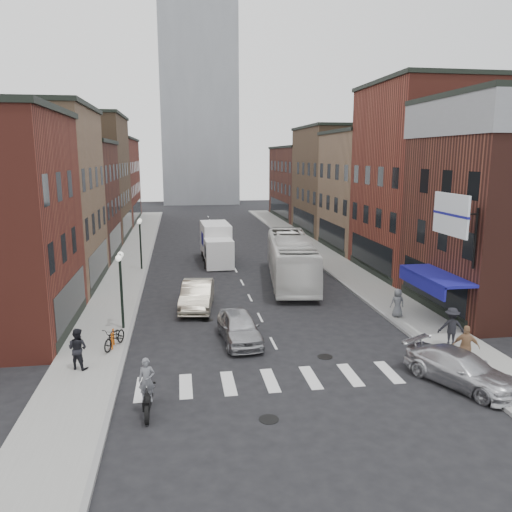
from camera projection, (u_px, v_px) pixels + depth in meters
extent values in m
plane|color=black|center=(277.00, 351.00, 23.29)|extent=(160.00, 160.00, 0.00)
cube|color=gray|center=(132.00, 260.00, 43.30)|extent=(3.00, 74.00, 0.15)
cube|color=gray|center=(321.00, 254.00, 45.87)|extent=(3.00, 74.00, 0.15)
cube|color=gray|center=(150.00, 260.00, 43.54)|extent=(0.20, 74.00, 0.16)
cube|color=gray|center=(305.00, 255.00, 45.66)|extent=(0.20, 74.00, 0.16)
cube|color=silver|center=(292.00, 379.00, 20.39)|extent=(12.00, 2.20, 0.01)
cube|color=black|center=(71.00, 300.00, 25.82)|extent=(0.08, 7.20, 2.20)
cube|color=#8D6B4D|center=(18.00, 201.00, 33.40)|extent=(10.00, 10.00, 12.00)
cube|color=black|center=(99.00, 262.00, 35.02)|extent=(0.08, 8.00, 2.20)
cube|color=black|center=(9.00, 105.00, 32.18)|extent=(10.30, 10.20, 0.30)
cube|color=#441F18|center=(55.00, 202.00, 43.28)|extent=(10.00, 10.00, 10.00)
cube|color=black|center=(116.00, 239.00, 44.71)|extent=(0.08, 8.00, 2.20)
cube|color=black|center=(50.00, 141.00, 42.26)|extent=(10.30, 10.20, 0.30)
cube|color=brown|center=(78.00, 179.00, 53.64)|extent=(10.00, 12.00, 13.00)
cube|color=black|center=(127.00, 223.00, 55.36)|extent=(0.08, 9.60, 2.20)
cube|color=black|center=(73.00, 115.00, 52.33)|extent=(10.30, 12.20, 0.30)
cube|color=maroon|center=(98.00, 182.00, 67.40)|extent=(10.00, 16.00, 11.00)
cube|color=black|center=(137.00, 210.00, 68.92)|extent=(0.08, 12.80, 2.20)
cube|color=black|center=(95.00, 139.00, 66.28)|extent=(10.30, 16.20, 0.30)
cube|color=black|center=(432.00, 285.00, 28.85)|extent=(0.08, 7.20, 2.20)
cube|color=maroon|center=(436.00, 182.00, 37.74)|extent=(10.00, 10.00, 14.00)
cube|color=black|center=(370.00, 254.00, 38.05)|extent=(0.08, 8.00, 2.20)
cube|color=black|center=(443.00, 83.00, 36.32)|extent=(10.30, 10.20, 0.30)
cube|color=#8D6B4D|center=(382.00, 193.00, 47.72)|extent=(10.00, 10.00, 11.00)
cube|color=black|center=(331.00, 234.00, 47.74)|extent=(0.08, 8.00, 2.20)
cube|color=black|center=(385.00, 132.00, 46.60)|extent=(10.30, 10.20, 0.30)
cube|color=brown|center=(345.00, 182.00, 58.27)|extent=(10.00, 12.00, 12.00)
cube|color=black|center=(303.00, 220.00, 58.39)|extent=(0.08, 9.60, 2.20)
cube|color=black|center=(347.00, 127.00, 57.06)|extent=(10.30, 12.20, 0.30)
cube|color=#441F18|center=(313.00, 184.00, 72.03)|extent=(10.00, 16.00, 10.00)
cube|color=black|center=(279.00, 208.00, 71.95)|extent=(0.08, 12.80, 2.20)
cube|color=black|center=(314.00, 147.00, 71.01)|extent=(10.30, 16.20, 0.30)
cube|color=navy|center=(436.00, 275.00, 26.56)|extent=(1.80, 5.00, 0.15)
cube|color=navy|center=(421.00, 282.00, 26.50)|extent=(0.10, 5.00, 0.70)
cylinder|color=black|center=(475.00, 239.00, 24.28)|extent=(0.12, 0.12, 3.00)
cylinder|color=black|center=(464.00, 214.00, 23.94)|extent=(1.40, 0.08, 0.08)
cube|color=silver|center=(451.00, 215.00, 23.84)|extent=(0.12, 3.00, 2.00)
cube|color=#9399A0|center=(198.00, 69.00, 93.90)|extent=(14.00, 14.00, 50.00)
cylinder|color=black|center=(122.00, 294.00, 25.65)|extent=(0.14, 0.14, 4.00)
cylinder|color=black|center=(119.00, 255.00, 25.26)|extent=(0.06, 0.90, 0.06)
sphere|color=white|center=(119.00, 258.00, 24.83)|extent=(0.32, 0.32, 0.32)
sphere|color=white|center=(121.00, 255.00, 25.70)|extent=(0.32, 0.32, 0.32)
cylinder|color=black|center=(141.00, 246.00, 39.21)|extent=(0.14, 0.14, 4.00)
cylinder|color=black|center=(139.00, 221.00, 38.82)|extent=(0.06, 0.90, 0.06)
sphere|color=white|center=(139.00, 222.00, 38.39)|extent=(0.32, 0.32, 0.32)
sphere|color=white|center=(140.00, 221.00, 39.26)|extent=(0.32, 0.32, 0.32)
cylinder|color=#D8590C|center=(112.00, 341.00, 23.00)|extent=(0.08, 0.08, 0.80)
cylinder|color=#D8590C|center=(113.00, 337.00, 23.58)|extent=(0.08, 0.08, 0.80)
cube|color=white|center=(219.00, 254.00, 40.07)|extent=(2.27, 2.45, 2.28)
cube|color=black|center=(219.00, 251.00, 40.03)|extent=(2.27, 1.35, 1.00)
cube|color=white|center=(216.00, 238.00, 43.30)|extent=(2.44, 4.82, 2.65)
cube|color=navy|center=(216.00, 238.00, 43.30)|extent=(2.38, 1.90, 1.10)
cube|color=black|center=(216.00, 256.00, 43.42)|extent=(2.20, 6.00, 0.32)
cylinder|color=black|center=(206.00, 264.00, 40.25)|extent=(0.26, 0.82, 0.82)
cylinder|color=black|center=(232.00, 263.00, 40.57)|extent=(0.26, 0.82, 0.82)
cylinder|color=black|center=(204.00, 256.00, 43.26)|extent=(0.26, 0.82, 0.82)
cylinder|color=black|center=(228.00, 255.00, 43.58)|extent=(0.26, 0.82, 0.82)
cylinder|color=black|center=(203.00, 252.00, 45.03)|extent=(0.26, 0.82, 0.82)
cylinder|color=black|center=(226.00, 251.00, 45.35)|extent=(0.26, 0.82, 0.82)
cylinder|color=black|center=(149.00, 396.00, 18.31)|extent=(0.13, 0.63, 0.63)
cylinder|color=black|center=(147.00, 415.00, 16.92)|extent=(0.13, 0.63, 0.63)
cube|color=black|center=(148.00, 399.00, 17.57)|extent=(0.30, 1.16, 0.33)
cube|color=black|center=(148.00, 383.00, 18.00)|extent=(0.53, 0.09, 0.06)
imported|color=slate|center=(147.00, 380.00, 17.32)|extent=(0.59, 0.41, 1.57)
imported|color=silver|center=(291.00, 259.00, 35.78)|extent=(4.47, 12.35, 3.36)
imported|color=#A4A4A8|center=(239.00, 327.00, 24.32)|extent=(2.08, 4.51, 1.50)
imported|color=#C1B59C|center=(197.00, 295.00, 29.64)|extent=(2.37, 5.18, 1.65)
imported|color=silver|center=(461.00, 369.00, 19.76)|extent=(3.72, 5.01, 1.35)
imported|color=black|center=(115.00, 337.00, 23.25)|extent=(1.29, 2.03, 1.01)
imported|color=black|center=(78.00, 349.00, 20.86)|extent=(0.99, 0.80, 1.77)
imported|color=black|center=(451.00, 327.00, 23.38)|extent=(1.32, 0.90, 1.86)
imported|color=#9B724F|center=(466.00, 347.00, 20.98)|extent=(1.21, 0.98, 1.85)
imported|color=#55575C|center=(397.00, 303.00, 27.66)|extent=(0.79, 0.53, 1.60)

